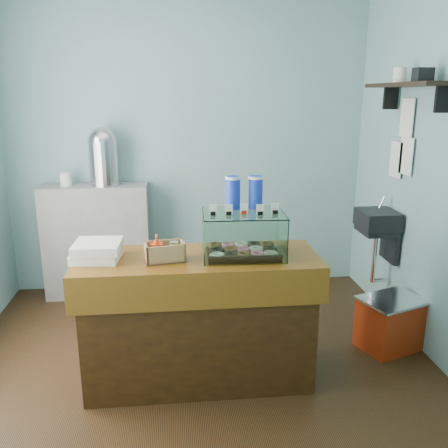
{
  "coord_description": "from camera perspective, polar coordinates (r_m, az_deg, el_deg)",
  "views": [
    {
      "loc": [
        -0.14,
        -3.2,
        1.93
      ],
      "look_at": [
        0.18,
        -0.15,
        1.09
      ],
      "focal_mm": 38.0,
      "sensor_mm": 36.0,
      "label": 1
    }
  ],
  "objects": [
    {
      "name": "display_case",
      "position": [
        3.13,
        2.34,
        -0.77
      ],
      "size": [
        0.55,
        0.41,
        0.51
      ],
      "rotation": [
        0.0,
        0.0,
        -0.04
      ],
      "color": "#371A10",
      "rests_on": "counter"
    },
    {
      "name": "back_shelf",
      "position": [
        4.78,
        -14.98,
        -1.99
      ],
      "size": [
        1.0,
        0.32,
        1.1
      ],
      "primitive_type": "cube",
      "color": "#98989B",
      "rests_on": "ground"
    },
    {
      "name": "coffee_urn",
      "position": [
        4.6,
        -14.32,
        8.06
      ],
      "size": [
        0.3,
        0.3,
        0.55
      ],
      "color": "silver",
      "rests_on": "back_shelf"
    },
    {
      "name": "room_shell",
      "position": [
        3.22,
        -3.17,
        11.3
      ],
      "size": [
        3.54,
        3.04,
        2.82
      ],
      "color": "#79ABB1",
      "rests_on": "ground"
    },
    {
      "name": "counter",
      "position": [
        3.29,
        -3.06,
        -11.25
      ],
      "size": [
        1.6,
        0.6,
        0.9
      ],
      "color": "#42250C",
      "rests_on": "ground"
    },
    {
      "name": "ground",
      "position": [
        3.74,
        -3.18,
        -15.8
      ],
      "size": [
        3.5,
        3.5,
        0.0
      ],
      "primitive_type": "plane",
      "color": "black",
      "rests_on": "ground"
    },
    {
      "name": "pastry_boxes",
      "position": [
        3.16,
        -15.0,
        -3.12
      ],
      "size": [
        0.32,
        0.32,
        0.12
      ],
      "rotation": [
        0.0,
        0.0,
        -0.09
      ],
      "color": "white",
      "rests_on": "counter"
    },
    {
      "name": "red_cooler",
      "position": [
        3.99,
        19.39,
        -11.17
      ],
      "size": [
        0.56,
        0.5,
        0.41
      ],
      "rotation": [
        0.0,
        0.0,
        0.35
      ],
      "color": "#A92B0D",
      "rests_on": "ground"
    },
    {
      "name": "condiment_crate",
      "position": [
        3.04,
        -7.27,
        -3.3
      ],
      "size": [
        0.27,
        0.19,
        0.18
      ],
      "rotation": [
        0.0,
        0.0,
        0.16
      ],
      "color": "tan",
      "rests_on": "counter"
    }
  ]
}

